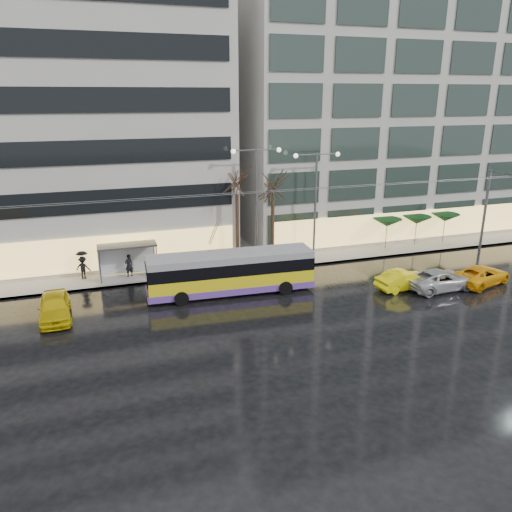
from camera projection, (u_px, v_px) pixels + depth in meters
name	position (u px, v px, depth m)	size (l,w,h in m)	color
ground	(281.00, 323.00, 29.80)	(140.00, 140.00, 0.00)	black
sidewalk	(245.00, 252.00, 43.03)	(80.00, 10.00, 0.15)	gray
kerb	(263.00, 270.00, 38.55)	(80.00, 0.10, 0.15)	slate
building_left	(4.00, 120.00, 38.79)	(34.00, 14.00, 22.00)	#A4A39D
building_right	(395.00, 98.00, 48.72)	(32.00, 14.00, 25.00)	#A4A39D
trolleybus	(231.00, 274.00, 33.82)	(11.38, 4.64, 5.23)	gold
catenary	(256.00, 222.00, 35.96)	(42.24, 5.12, 7.00)	#595B60
bus_shelter	(122.00, 253.00, 36.37)	(4.20, 1.60, 2.51)	#595B60
street_lamp_near	(256.00, 190.00, 38.31)	(3.96, 0.36, 9.03)	#595B60
street_lamp_far	(316.00, 190.00, 39.88)	(3.96, 0.36, 8.53)	#595B60
tree_a	(237.00, 177.00, 37.71)	(3.20, 3.20, 8.40)	black
tree_b	(273.00, 183.00, 38.99)	(3.20, 3.20, 7.70)	black
parasol_a	(387.00, 223.00, 43.15)	(2.50, 2.50, 2.65)	#595B60
parasol_b	(417.00, 220.00, 44.04)	(2.50, 2.50, 2.65)	#595B60
parasol_c	(445.00, 218.00, 44.93)	(2.50, 2.50, 2.65)	#595B60
taxi_a	(55.00, 307.00, 30.13)	(1.83, 4.54, 1.55)	#CEB60A
taxi_b	(404.00, 280.00, 34.80)	(1.44, 4.14, 1.36)	#FFEF0D
taxi_c	(481.00, 275.00, 35.76)	(2.21, 4.79, 1.33)	#FFB00D
sedan_silver	(440.00, 280.00, 34.77)	(2.33, 5.05, 1.40)	#B2B2B7
pedestrian_a	(128.00, 258.00, 36.58)	(1.28, 1.29, 2.19)	black
pedestrian_b	(161.00, 267.00, 36.62)	(0.92, 0.82, 1.59)	black
pedestrian_c	(83.00, 264.00, 36.27)	(1.23, 1.06, 2.11)	black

